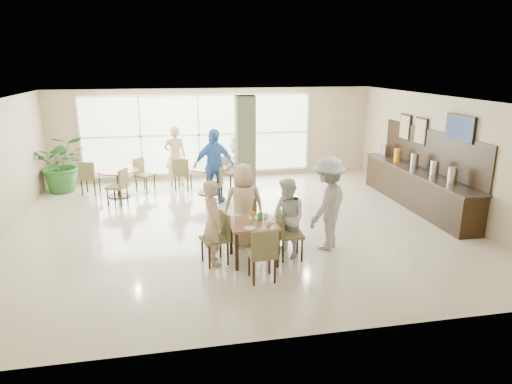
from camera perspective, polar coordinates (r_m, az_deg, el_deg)
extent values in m
plane|color=beige|center=(10.40, -2.36, -4.11)|extent=(10.00, 10.00, 0.00)
plane|color=white|center=(9.80, -2.55, 11.46)|extent=(10.00, 10.00, 0.00)
plane|color=tan|center=(14.40, -5.18, 7.24)|extent=(10.00, 0.00, 10.00)
plane|color=tan|center=(5.78, 4.36, -6.07)|extent=(10.00, 0.00, 10.00)
plane|color=tan|center=(11.82, 22.35, 4.20)|extent=(0.00, 9.00, 9.00)
plane|color=silver|center=(14.33, -7.17, 7.13)|extent=(7.00, 0.00, 7.00)
cube|color=#656A4A|center=(11.23, -1.35, 4.83)|extent=(0.45, 0.45, 2.80)
cube|color=brown|center=(8.33, -0.35, -3.98)|extent=(0.86, 0.86, 0.05)
cube|color=black|center=(8.07, -2.42, -7.51)|extent=(0.06, 0.06, 0.70)
cube|color=black|center=(8.20, 2.65, -7.12)|extent=(0.06, 0.06, 0.70)
cube|color=black|center=(8.74, -3.15, -5.64)|extent=(0.06, 0.06, 0.70)
cube|color=black|center=(8.86, 1.54, -5.32)|extent=(0.06, 0.06, 0.70)
cylinder|color=brown|center=(12.93, -16.91, 2.58)|extent=(1.10, 1.10, 0.04)
cylinder|color=black|center=(13.01, -16.78, 0.98)|extent=(0.10, 0.10, 0.71)
cylinder|color=black|center=(13.10, -16.66, -0.46)|extent=(0.60, 0.60, 0.03)
cylinder|color=brown|center=(12.73, -6.03, 3.00)|extent=(1.05, 1.05, 0.04)
cylinder|color=black|center=(12.82, -5.98, 1.37)|extent=(0.10, 0.10, 0.71)
cylinder|color=black|center=(12.91, -5.94, -0.10)|extent=(0.60, 0.60, 0.03)
cylinder|color=white|center=(8.14, 1.60, -3.89)|extent=(0.08, 0.08, 0.10)
cylinder|color=white|center=(8.41, -2.34, -3.25)|extent=(0.08, 0.08, 0.10)
cylinder|color=white|center=(8.51, 1.25, -3.01)|extent=(0.08, 0.08, 0.10)
cylinder|color=white|center=(8.01, -0.79, -4.54)|extent=(0.20, 0.20, 0.01)
cylinder|color=white|center=(8.53, -0.21, -3.25)|extent=(0.20, 0.20, 0.01)
cylinder|color=white|center=(8.33, 1.76, -3.74)|extent=(0.20, 0.20, 0.01)
cylinder|color=#99B27F|center=(8.30, -0.35, -3.43)|extent=(0.07, 0.07, 0.12)
sphere|color=orange|center=(8.27, -0.15, -2.69)|extent=(0.07, 0.07, 0.07)
sphere|color=orange|center=(8.28, -0.49, -2.66)|extent=(0.07, 0.07, 0.07)
sphere|color=orange|center=(8.24, -0.42, -2.77)|extent=(0.07, 0.07, 0.07)
cube|color=green|center=(8.41, 0.53, -3.04)|extent=(0.10, 0.05, 0.15)
cube|color=black|center=(12.27, 19.38, 0.32)|extent=(0.60, 4.60, 0.90)
cube|color=black|center=(12.16, 19.58, 2.45)|extent=(0.64, 4.70, 0.04)
cube|color=black|center=(12.20, 20.99, 4.92)|extent=(0.04, 4.60, 1.00)
cylinder|color=silver|center=(10.96, 23.33, 1.86)|extent=(0.20, 0.20, 0.40)
cylinder|color=silver|center=(11.53, 21.41, 2.70)|extent=(0.20, 0.20, 0.40)
cylinder|color=silver|center=(12.28, 19.21, 3.67)|extent=(0.20, 0.20, 0.40)
cylinder|color=orange|center=(13.05, 17.25, 4.44)|extent=(0.18, 0.18, 0.36)
cube|color=silver|center=(13.66, 15.89, 5.03)|extent=(0.18, 0.30, 0.36)
cube|color=black|center=(11.18, 24.15, 7.30)|extent=(0.06, 1.00, 0.58)
cube|color=#7F99CC|center=(11.16, 24.05, 7.31)|extent=(0.01, 0.92, 0.50)
cube|color=black|center=(12.55, 19.90, 7.16)|extent=(0.04, 0.55, 0.70)
cube|color=olive|center=(12.54, 19.80, 7.16)|extent=(0.01, 0.47, 0.62)
cube|color=black|center=(13.24, 18.15, 7.72)|extent=(0.04, 0.55, 0.70)
cube|color=olive|center=(13.23, 18.05, 7.73)|extent=(0.01, 0.47, 0.62)
imported|color=#2B6528|center=(13.98, -23.05, 3.30)|extent=(1.59, 1.59, 1.62)
imported|color=tan|center=(8.23, -5.42, -3.84)|extent=(0.48, 0.64, 1.57)
imported|color=tan|center=(9.06, -1.56, -1.59)|extent=(0.85, 0.52, 1.66)
imported|color=white|center=(8.54, 3.97, -3.29)|extent=(0.79, 0.89, 1.51)
imported|color=#A5A5A8|center=(8.95, 8.97, -1.44)|extent=(1.32, 1.32, 1.84)
imported|color=#457DCF|center=(11.94, -5.31, 3.30)|extent=(1.28, 0.98, 1.93)
imported|color=white|center=(12.88, -2.30, 3.51)|extent=(0.98, 1.58, 1.58)
imported|color=tan|center=(13.64, -10.05, 4.43)|extent=(0.67, 0.45, 1.79)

